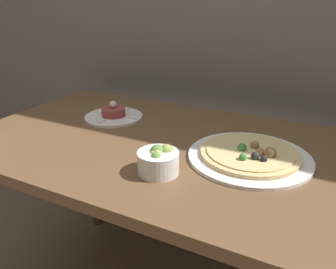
{
  "coord_description": "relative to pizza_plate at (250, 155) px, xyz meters",
  "views": [
    {
      "loc": [
        0.47,
        -0.49,
        1.23
      ],
      "look_at": [
        0.03,
        0.37,
        0.82
      ],
      "focal_mm": 35.0,
      "sensor_mm": 36.0,
      "label": 1
    }
  ],
  "objects": [
    {
      "name": "dining_table",
      "position": [
        -0.29,
        -0.0,
        -0.12
      ],
      "size": [
        1.36,
        0.8,
        0.78
      ],
      "color": "brown",
      "rests_on": "ground_plane"
    },
    {
      "name": "tartare_plate",
      "position": [
        -0.57,
        0.11,
        0.0
      ],
      "size": [
        0.23,
        0.23,
        0.07
      ],
      "color": "white",
      "rests_on": "dining_table"
    },
    {
      "name": "pizza_plate",
      "position": [
        0.0,
        0.0,
        0.0
      ],
      "size": [
        0.37,
        0.37,
        0.05
      ],
      "color": "white",
      "rests_on": "dining_table"
    },
    {
      "name": "small_bowl",
      "position": [
        -0.2,
        -0.2,
        0.02
      ],
      "size": [
        0.11,
        0.11,
        0.08
      ],
      "color": "white",
      "rests_on": "dining_table"
    }
  ]
}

